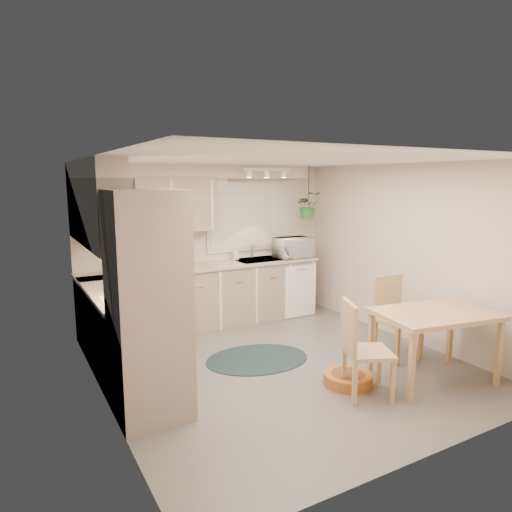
% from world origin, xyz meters
% --- Properties ---
extents(floor, '(4.20, 4.20, 0.00)m').
position_xyz_m(floor, '(0.00, 0.00, 0.00)').
color(floor, '#5E5853').
rests_on(floor, ground).
extents(ceiling, '(4.20, 4.20, 0.00)m').
position_xyz_m(ceiling, '(0.00, 0.00, 2.40)').
color(ceiling, white).
rests_on(ceiling, wall_back).
extents(wall_back, '(4.00, 0.04, 2.40)m').
position_xyz_m(wall_back, '(0.00, 2.10, 1.20)').
color(wall_back, beige).
rests_on(wall_back, floor).
extents(wall_front, '(4.00, 0.04, 2.40)m').
position_xyz_m(wall_front, '(0.00, -2.10, 1.20)').
color(wall_front, beige).
rests_on(wall_front, floor).
extents(wall_left, '(0.04, 4.20, 2.40)m').
position_xyz_m(wall_left, '(-2.00, 0.00, 1.20)').
color(wall_left, beige).
rests_on(wall_left, floor).
extents(wall_right, '(0.04, 4.20, 2.40)m').
position_xyz_m(wall_right, '(2.00, 0.00, 1.20)').
color(wall_right, beige).
rests_on(wall_right, floor).
extents(base_cab_left, '(0.60, 1.85, 0.90)m').
position_xyz_m(base_cab_left, '(-1.70, 0.88, 0.45)').
color(base_cab_left, gray).
rests_on(base_cab_left, floor).
extents(base_cab_back, '(3.60, 0.60, 0.90)m').
position_xyz_m(base_cab_back, '(-0.20, 1.80, 0.45)').
color(base_cab_back, gray).
rests_on(base_cab_back, floor).
extents(counter_left, '(0.64, 1.89, 0.04)m').
position_xyz_m(counter_left, '(-1.69, 0.88, 0.92)').
color(counter_left, tan).
rests_on(counter_left, base_cab_left).
extents(counter_back, '(3.64, 0.64, 0.04)m').
position_xyz_m(counter_back, '(-0.20, 1.79, 0.92)').
color(counter_back, tan).
rests_on(counter_back, base_cab_back).
extents(oven_stack, '(0.65, 0.65, 2.10)m').
position_xyz_m(oven_stack, '(-1.68, -0.38, 1.05)').
color(oven_stack, gray).
rests_on(oven_stack, floor).
extents(wall_oven_face, '(0.02, 0.56, 0.58)m').
position_xyz_m(wall_oven_face, '(-1.35, -0.38, 1.05)').
color(wall_oven_face, white).
rests_on(wall_oven_face, oven_stack).
extents(upper_cab_left, '(0.35, 2.00, 0.75)m').
position_xyz_m(upper_cab_left, '(-1.82, 1.00, 1.83)').
color(upper_cab_left, gray).
rests_on(upper_cab_left, wall_left).
extents(upper_cab_back, '(2.00, 0.35, 0.75)m').
position_xyz_m(upper_cab_back, '(-1.00, 1.93, 1.83)').
color(upper_cab_back, gray).
rests_on(upper_cab_back, wall_back).
extents(soffit_left, '(0.30, 2.00, 0.20)m').
position_xyz_m(soffit_left, '(-1.85, 1.00, 2.30)').
color(soffit_left, beige).
rests_on(soffit_left, wall_left).
extents(soffit_back, '(3.60, 0.30, 0.20)m').
position_xyz_m(soffit_back, '(-0.20, 1.95, 2.30)').
color(soffit_back, beige).
rests_on(soffit_back, wall_back).
extents(cooktop, '(0.52, 0.58, 0.02)m').
position_xyz_m(cooktop, '(-1.68, 0.30, 0.94)').
color(cooktop, white).
rests_on(cooktop, counter_left).
extents(range_hood, '(0.40, 0.60, 0.14)m').
position_xyz_m(range_hood, '(-1.70, 0.30, 1.40)').
color(range_hood, white).
rests_on(range_hood, upper_cab_left).
extents(window_blinds, '(1.40, 0.02, 1.00)m').
position_xyz_m(window_blinds, '(0.70, 2.07, 1.60)').
color(window_blinds, silver).
rests_on(window_blinds, wall_back).
extents(window_frame, '(1.50, 0.02, 1.10)m').
position_xyz_m(window_frame, '(0.70, 2.08, 1.60)').
color(window_frame, beige).
rests_on(window_frame, wall_back).
extents(sink, '(0.70, 0.48, 0.10)m').
position_xyz_m(sink, '(0.70, 1.80, 0.90)').
color(sink, '#9D9EA4').
rests_on(sink, counter_back).
extents(dishwasher_front, '(0.58, 0.02, 0.83)m').
position_xyz_m(dishwasher_front, '(1.30, 1.49, 0.42)').
color(dishwasher_front, white).
rests_on(dishwasher_front, base_cab_back).
extents(track_light_bar, '(0.80, 0.04, 0.04)m').
position_xyz_m(track_light_bar, '(0.70, 1.55, 2.33)').
color(track_light_bar, white).
rests_on(track_light_bar, ceiling).
extents(wall_clock, '(0.30, 0.03, 0.30)m').
position_xyz_m(wall_clock, '(0.15, 2.07, 2.18)').
color(wall_clock, '#E8AF51').
rests_on(wall_clock, wall_back).
extents(dining_table, '(1.36, 1.02, 0.78)m').
position_xyz_m(dining_table, '(1.23, -1.14, 0.39)').
color(dining_table, tan).
rests_on(dining_table, floor).
extents(chair_left, '(0.61, 0.61, 0.99)m').
position_xyz_m(chair_left, '(0.35, -1.07, 0.50)').
color(chair_left, tan).
rests_on(chair_left, floor).
extents(chair_back, '(0.48, 0.48, 1.00)m').
position_xyz_m(chair_back, '(1.39, -0.48, 0.50)').
color(chair_back, tan).
rests_on(chair_back, floor).
extents(braided_rug, '(1.41, 1.13, 0.01)m').
position_xyz_m(braided_rug, '(-0.16, 0.30, 0.01)').
color(braided_rug, black).
rests_on(braided_rug, floor).
extents(pet_bed, '(0.53, 0.53, 0.12)m').
position_xyz_m(pet_bed, '(0.35, -0.78, 0.06)').
color(pet_bed, '#B26423').
rests_on(pet_bed, floor).
extents(microwave, '(0.59, 0.33, 0.40)m').
position_xyz_m(microwave, '(1.29, 1.70, 1.14)').
color(microwave, white).
rests_on(microwave, counter_back).
extents(soap_bottle, '(0.11, 0.19, 0.09)m').
position_xyz_m(soap_bottle, '(0.37, 1.95, 0.98)').
color(soap_bottle, white).
rests_on(soap_bottle, counter_back).
extents(hanging_plant, '(0.53, 0.56, 0.34)m').
position_xyz_m(hanging_plant, '(1.57, 1.70, 1.72)').
color(hanging_plant, '#326E2C').
rests_on(hanging_plant, ceiling).
extents(coffee_maker, '(0.19, 0.22, 0.31)m').
position_xyz_m(coffee_maker, '(-1.12, 1.80, 1.10)').
color(coffee_maker, black).
rests_on(coffee_maker, counter_back).
extents(toaster, '(0.30, 0.22, 0.16)m').
position_xyz_m(toaster, '(-0.66, 1.82, 1.02)').
color(toaster, '#9D9EA4').
rests_on(toaster, counter_back).
extents(knife_block, '(0.10, 0.10, 0.20)m').
position_xyz_m(knife_block, '(-0.47, 1.85, 1.04)').
color(knife_block, tan).
rests_on(knife_block, counter_back).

